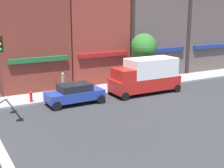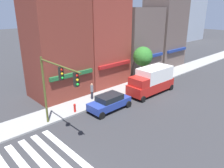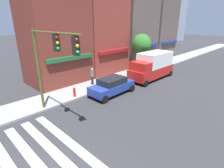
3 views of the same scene
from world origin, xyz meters
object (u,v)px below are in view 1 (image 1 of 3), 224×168
at_px(sedan_blue, 75,93).
at_px(box_truck_red, 146,75).
at_px(pedestrian_grey_coat, 63,82).
at_px(street_tree, 144,47).
at_px(fire_hydrant, 31,96).

xyz_separation_m(sedan_blue, box_truck_red, (6.64, -0.00, 0.75)).
relative_size(pedestrian_grey_coat, street_tree, 0.37).
bearing_deg(fire_hydrant, pedestrian_grey_coat, 23.32).
bearing_deg(fire_hydrant, sedan_blue, -30.12).
relative_size(sedan_blue, fire_hydrant, 5.25).
bearing_deg(street_tree, sedan_blue, -161.40).
bearing_deg(fire_hydrant, street_tree, 5.58).
bearing_deg(sedan_blue, fire_hydrant, 149.11).
bearing_deg(fire_hydrant, box_truck_red, -10.07).
bearing_deg(sedan_blue, street_tree, 17.83).
xyz_separation_m(fire_hydrant, street_tree, (11.25, 1.10, 3.07)).
height_order(box_truck_red, street_tree, street_tree).
distance_m(sedan_blue, pedestrian_grey_coat, 3.08).
bearing_deg(street_tree, fire_hydrant, -174.42).
xyz_separation_m(box_truck_red, fire_hydrant, (-9.57, 1.70, -0.97)).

